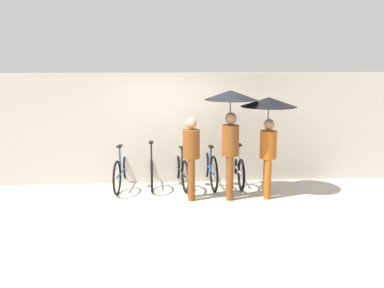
# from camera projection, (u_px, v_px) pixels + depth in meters

# --- Properties ---
(ground_plane) EXTENTS (30.00, 30.00, 0.00)m
(ground_plane) POSITION_uv_depth(u_px,v_px,m) (185.00, 212.00, 7.54)
(ground_plane) COLOR #B7B2A8
(back_wall) EXTENTS (10.86, 0.12, 2.36)m
(back_wall) POSITION_uv_depth(u_px,v_px,m) (180.00, 128.00, 9.19)
(back_wall) COLOR beige
(back_wall) RESTS_ON ground
(parked_bicycle_0) EXTENTS (0.44, 1.73, 1.07)m
(parked_bicycle_0) POSITION_uv_depth(u_px,v_px,m) (122.00, 170.00, 8.94)
(parked_bicycle_0) COLOR black
(parked_bicycle_0) RESTS_ON ground
(parked_bicycle_1) EXTENTS (0.44, 1.64, 1.08)m
(parked_bicycle_1) POSITION_uv_depth(u_px,v_px,m) (152.00, 168.00, 9.06)
(parked_bicycle_1) COLOR black
(parked_bicycle_1) RESTS_ON ground
(parked_bicycle_2) EXTENTS (0.44, 1.63, 0.99)m
(parked_bicycle_2) POSITION_uv_depth(u_px,v_px,m) (180.00, 169.00, 9.04)
(parked_bicycle_2) COLOR black
(parked_bicycle_2) RESTS_ON ground
(parked_bicycle_3) EXTENTS (0.44, 1.75, 1.00)m
(parked_bicycle_3) POSITION_uv_depth(u_px,v_px,m) (209.00, 167.00, 9.09)
(parked_bicycle_3) COLOR black
(parked_bicycle_3) RESTS_ON ground
(parked_bicycle_4) EXTENTS (0.44, 1.62, 1.06)m
(parked_bicycle_4) POSITION_uv_depth(u_px,v_px,m) (237.00, 168.00, 9.19)
(parked_bicycle_4) COLOR black
(parked_bicycle_4) RESTS_ON ground
(pedestrian_leading) EXTENTS (0.32, 0.32, 1.58)m
(pedestrian_leading) POSITION_uv_depth(u_px,v_px,m) (191.00, 152.00, 8.06)
(pedestrian_leading) COLOR brown
(pedestrian_leading) RESTS_ON ground
(pedestrian_center) EXTENTS (1.01, 1.01, 2.07)m
(pedestrian_center) POSITION_uv_depth(u_px,v_px,m) (230.00, 114.00, 8.04)
(pedestrian_center) COLOR brown
(pedestrian_center) RESTS_ON ground
(pedestrian_trailing) EXTENTS (1.07, 1.07, 1.94)m
(pedestrian_trailing) POSITION_uv_depth(u_px,v_px,m) (268.00, 117.00, 8.13)
(pedestrian_trailing) COLOR #B25619
(pedestrian_trailing) RESTS_ON ground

